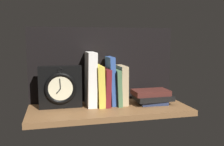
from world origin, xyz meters
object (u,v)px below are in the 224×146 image
Objects in this scene: framed_clock at (60,87)px; book_stack_side at (152,96)px; book_yellow_seinlanguage at (99,85)px; book_blue_modern at (111,81)px; book_maroon_dawkins at (105,86)px; book_white_catcher at (91,79)px; book_tan_shortstories at (122,85)px; book_green_romantic at (116,87)px.

book_stack_side is (43.85, -2.65, -6.12)cm from framed_clock.
book_blue_modern reaches higher than book_yellow_seinlanguage.
framed_clock reaches higher than book_maroon_dawkins.
book_white_catcher is 15.73cm from book_tan_shortstories.
framed_clock is (-26.68, -1.46, 1.13)cm from book_green_romantic.
book_tan_shortstories is 0.99× the size of book_stack_side.
book_blue_modern is 1.19× the size of framed_clock.
book_white_catcher is 1.10× the size of book_blue_modern.
book_blue_modern is 1.24× the size of book_tan_shortstories.
book_maroon_dawkins is 5.33cm from book_green_romantic.
framed_clock is (-21.35, -1.46, 0.84)cm from book_maroon_dawkins.
framed_clock reaches higher than book_tan_shortstories.
book_green_romantic is (2.55, 0.00, -3.02)cm from book_blue_modern.
book_blue_modern is (9.84, 0.00, -1.18)cm from book_white_catcher.
book_yellow_seinlanguage is 1.12× the size of book_green_romantic.
book_yellow_seinlanguage is at bearing -180.00° from book_maroon_dawkins.
framed_clock is at bearing -174.16° from book_white_catcher.
book_maroon_dawkins is 8.30cm from book_tan_shortstories.
book_blue_modern is 1.35× the size of book_green_romantic.
book_green_romantic is at bearing 3.13° from framed_clock.
book_blue_modern reaches higher than book_maroon_dawkins.
book_white_catcher is at bearing 180.00° from book_yellow_seinlanguage.
book_yellow_seinlanguage is at bearing -180.00° from book_tan_shortstories.
framed_clock is 44.35cm from book_stack_side.
book_white_catcher is 1.34× the size of book_yellow_seinlanguage.
book_yellow_seinlanguage is 8.51cm from book_green_romantic.
book_green_romantic is 0.88× the size of framed_clock.
book_stack_side is (17.17, -4.11, -4.99)cm from book_green_romantic.
book_white_catcher is at bearing 172.08° from book_stack_side.
book_yellow_seinlanguage is 1.02× the size of book_tan_shortstories.
framed_clock is at bearing -175.42° from book_yellow_seinlanguage.
framed_clock is (-14.28, -1.46, -3.06)cm from book_white_catcher.
book_green_romantic is 0.91× the size of book_tan_shortstories.
book_blue_modern is (2.78, 0.00, 2.72)cm from book_maroon_dawkins.
book_yellow_seinlanguage reaches higher than book_green_romantic.
framed_clock is at bearing -177.18° from book_tan_shortstories.
book_maroon_dawkins is at bearing 180.00° from book_tan_shortstories.
framed_clock is (-29.64, -1.46, 0.33)cm from book_tan_shortstories.
book_maroon_dawkins is 0.91× the size of framed_clock.
book_white_catcher is at bearing 5.84° from framed_clock.
book_yellow_seinlanguage is 11.41cm from book_tan_shortstories.
book_stack_side is at bearing -13.47° from book_green_romantic.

